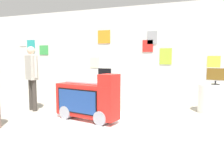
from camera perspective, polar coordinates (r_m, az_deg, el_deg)
The scene contains 9 objects.
ground_plane at distance 4.31m, azimuth -8.31°, elevation -12.42°, with size 30.00×30.00×0.00m, color #A8A091.
back_wall_display at distance 8.10m, azimuth 6.84°, elevation 7.86°, with size 12.95×0.13×3.16m.
main_display_pedestal at distance 4.19m, azimuth -6.23°, elevation -10.87°, with size 1.82×1.82×0.29m, color white.
novelty_firetruck_tv at distance 4.05m, azimuth -6.12°, elevation -4.33°, with size 1.24×0.53×0.84m.
display_pedestal_left_rear at distance 6.85m, azimuth -1.84°, elevation -2.10°, with size 0.88×0.88×0.72m, color white.
tv_on_left_rear at distance 6.79m, azimuth -1.86°, elevation 2.43°, with size 0.44×0.23×0.36m.
display_pedestal_center_rear at distance 6.34m, azimuth 24.19°, elevation -3.39°, with size 0.79×0.79×0.72m, color white.
tv_on_center_rear at distance 6.27m, azimuth 24.45°, elevation 2.01°, with size 0.48×0.20×0.43m.
shopper_browsing_near_truck at distance 6.34m, azimuth -19.33°, elevation 2.49°, with size 0.51×0.34×1.68m.
Camera 1 is at (2.04, -3.53, 1.40)m, focal length 36.70 mm.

